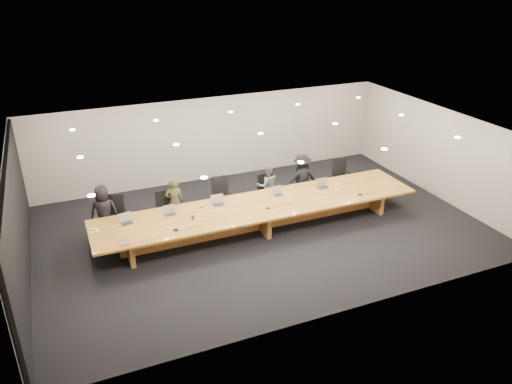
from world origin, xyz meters
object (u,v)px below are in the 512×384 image
(person_a, at_px, (104,212))
(laptop_d, at_px, (279,192))
(chair_right, at_px, (306,182))
(paper_cup_near, at_px, (286,195))
(water_bottle, at_px, (201,207))
(laptop_c, at_px, (218,201))
(chair_far_left, at_px, (115,216))
(laptop_e, at_px, (323,184))
(laptop_b, at_px, (170,211))
(amber_mug, at_px, (193,217))
(chair_left, at_px, (166,209))
(person_d, at_px, (302,178))
(chair_mid_left, at_px, (222,196))
(av_box, at_px, (125,244))
(laptop_a, at_px, (127,219))
(mic_left, at_px, (176,230))
(chair_far_right, at_px, (342,175))
(chair_mid_right, at_px, (268,190))
(conference_table, at_px, (260,212))
(person_b, at_px, (174,202))
(paper_cup_far, at_px, (337,185))
(mic_right, at_px, (360,194))
(mic_center, at_px, (268,208))
(person_c, at_px, (267,185))

(person_a, distance_m, laptop_d, 4.77)
(chair_right, xyz_separation_m, paper_cup_near, (-1.22, -1.05, 0.26))
(water_bottle, bearing_deg, person_a, 158.60)
(laptop_c, bearing_deg, laptop_d, -0.39)
(chair_far_left, height_order, laptop_e, chair_far_left)
(laptop_b, height_order, paper_cup_near, laptop_b)
(chair_right, xyz_separation_m, amber_mug, (-4.03, -1.37, 0.26))
(chair_far_left, relative_size, person_a, 0.76)
(chair_left, height_order, person_a, person_a)
(person_d, xyz_separation_m, laptop_d, (-1.20, -0.91, 0.13))
(chair_far_left, relative_size, laptop_d, 3.48)
(chair_left, xyz_separation_m, chair_mid_left, (1.68, 0.11, 0.05))
(laptop_e, relative_size, av_box, 1.88)
(chair_left, height_order, av_box, chair_left)
(laptop_a, height_order, av_box, laptop_a)
(paper_cup_near, bearing_deg, laptop_e, 3.10)
(laptop_b, distance_m, mic_left, 0.84)
(laptop_a, relative_size, water_bottle, 1.42)
(chair_far_right, xyz_separation_m, laptop_e, (-1.29, -1.03, 0.34))
(chair_mid_left, relative_size, chair_right, 1.06)
(laptop_a, bearing_deg, chair_mid_right, 1.14)
(person_a, height_order, water_bottle, person_a)
(conference_table, height_order, av_box, av_box)
(person_a, relative_size, laptop_c, 4.12)
(person_a, relative_size, paper_cup_near, 17.01)
(person_b, bearing_deg, laptop_b, 76.13)
(amber_mug, height_order, paper_cup_far, amber_mug)
(laptop_d, bearing_deg, conference_table, -172.50)
(laptop_e, distance_m, mic_right, 1.10)
(laptop_e, height_order, amber_mug, laptop_e)
(amber_mug, xyz_separation_m, mic_center, (2.02, -0.18, -0.03))
(mic_right, bearing_deg, mic_left, 179.85)
(person_b, distance_m, mic_right, 5.23)
(person_a, height_order, paper_cup_far, person_a)
(person_c, bearing_deg, laptop_d, 94.92)
(person_c, bearing_deg, paper_cup_near, 105.00)
(chair_left, relative_size, person_b, 0.75)
(person_b, relative_size, laptop_d, 4.25)
(chair_left, relative_size, chair_mid_left, 0.91)
(mic_left, bearing_deg, conference_table, 11.48)
(conference_table, height_order, person_a, person_a)
(chair_right, bearing_deg, chair_far_left, 173.15)
(av_box, xyz_separation_m, mic_center, (3.86, 0.42, 0.00))
(laptop_c, relative_size, laptop_e, 1.05)
(water_bottle, distance_m, paper_cup_far, 4.13)
(person_a, xyz_separation_m, person_d, (5.89, 0.04, -0.00))
(laptop_a, bearing_deg, paper_cup_far, -12.42)
(chair_right, xyz_separation_m, person_d, (-0.19, -0.05, 0.21))
(laptop_e, height_order, water_bottle, laptop_e)
(paper_cup_near, relative_size, mic_left, 0.66)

